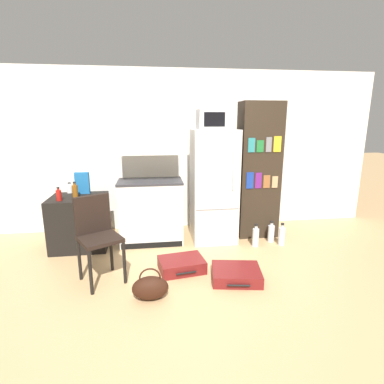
{
  "coord_description": "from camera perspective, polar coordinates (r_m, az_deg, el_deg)",
  "views": [
    {
      "loc": [
        -0.26,
        -2.79,
        1.73
      ],
      "look_at": [
        0.24,
        0.85,
        0.84
      ],
      "focal_mm": 28.0,
      "sensor_mm": 36.0,
      "label": 1
    }
  ],
  "objects": [
    {
      "name": "microwave",
      "position": [
        4.2,
        4.36,
        13.64
      ],
      "size": [
        0.48,
        0.38,
        0.27
      ],
      "color": "#B7B7BC",
      "rests_on": "refrigerator"
    },
    {
      "name": "water_bottle_back",
      "position": [
        4.45,
        16.72,
        -7.99
      ],
      "size": [
        0.09,
        0.09,
        0.33
      ],
      "color": "silver",
      "rests_on": "ground_plane"
    },
    {
      "name": "bottle_amber_beer",
      "position": [
        4.29,
        -21.39,
        0.22
      ],
      "size": [
        0.07,
        0.07,
        0.21
      ],
      "color": "brown",
      "rests_on": "side_table"
    },
    {
      "name": "water_bottle_front",
      "position": [
        4.53,
        14.83,
        -7.55
      ],
      "size": [
        0.09,
        0.09,
        0.31
      ],
      "color": "silver",
      "rests_on": "ground_plane"
    },
    {
      "name": "kitchen_hutch",
      "position": [
        4.22,
        -8.01,
        2.14
      ],
      "size": [
        0.89,
        0.51,
        1.95
      ],
      "color": "silver",
      "rests_on": "ground_plane"
    },
    {
      "name": "suitcase_large_flat",
      "position": [
        3.48,
        8.42,
        -15.22
      ],
      "size": [
        0.59,
        0.52,
        0.13
      ],
      "rotation": [
        0.0,
        0.0,
        -0.17
      ],
      "color": "maroon",
      "rests_on": "ground_plane"
    },
    {
      "name": "water_bottle_middle",
      "position": [
        4.32,
        12.02,
        -8.35
      ],
      "size": [
        0.09,
        0.09,
        0.33
      ],
      "color": "silver",
      "rests_on": "ground_plane"
    },
    {
      "name": "bookshelf",
      "position": [
        4.55,
        12.51,
        3.94
      ],
      "size": [
        0.6,
        0.38,
        1.99
      ],
      "color": "#2D2319",
      "rests_on": "ground_plane"
    },
    {
      "name": "side_table",
      "position": [
        4.42,
        -20.57,
        -5.38
      ],
      "size": [
        0.73,
        0.61,
        0.72
      ],
      "color": "black",
      "rests_on": "ground_plane"
    },
    {
      "name": "cereal_box",
      "position": [
        4.46,
        -20.16,
        1.62
      ],
      "size": [
        0.19,
        0.07,
        0.3
      ],
      "color": "#1E66A8",
      "rests_on": "side_table"
    },
    {
      "name": "chair",
      "position": [
        3.42,
        -17.71,
        -6.95
      ],
      "size": [
        0.54,
        0.54,
        0.94
      ],
      "rotation": [
        0.0,
        0.0,
        0.51
      ],
      "color": "black",
      "rests_on": "ground_plane"
    },
    {
      "name": "wall_back",
      "position": [
        4.84,
        -2.35,
        7.81
      ],
      "size": [
        6.4,
        0.1,
        2.49
      ],
      "color": "white",
      "rests_on": "ground_plane"
    },
    {
      "name": "suitcase_small_flat",
      "position": [
        3.62,
        -1.99,
        -13.66
      ],
      "size": [
        0.57,
        0.46,
        0.14
      ],
      "rotation": [
        0.0,
        0.0,
        0.15
      ],
      "color": "maroon",
      "rests_on": "ground_plane"
    },
    {
      "name": "handbag",
      "position": [
        3.11,
        -7.95,
        -17.6
      ],
      "size": [
        0.36,
        0.2,
        0.33
      ],
      "color": "#33190F",
      "rests_on": "ground_plane"
    },
    {
      "name": "refrigerator",
      "position": [
        4.3,
        4.14,
        1.09
      ],
      "size": [
        0.62,
        0.59,
        1.6
      ],
      "color": "silver",
      "rests_on": "ground_plane"
    },
    {
      "name": "bottle_ketchup_red",
      "position": [
        4.19,
        -24.05,
        -0.53
      ],
      "size": [
        0.07,
        0.07,
        0.18
      ],
      "color": "#AD1914",
      "rests_on": "side_table"
    },
    {
      "name": "ground_plane",
      "position": [
        3.29,
        -2.23,
        -18.13
      ],
      "size": [
        24.0,
        24.0,
        0.0
      ],
      "primitive_type": "plane",
      "color": "tan"
    },
    {
      "name": "bottle_milk_white",
      "position": [
        4.59,
        -22.27,
        0.62
      ],
      "size": [
        0.08,
        0.08,
        0.15
      ],
      "color": "white",
      "rests_on": "side_table"
    }
  ]
}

